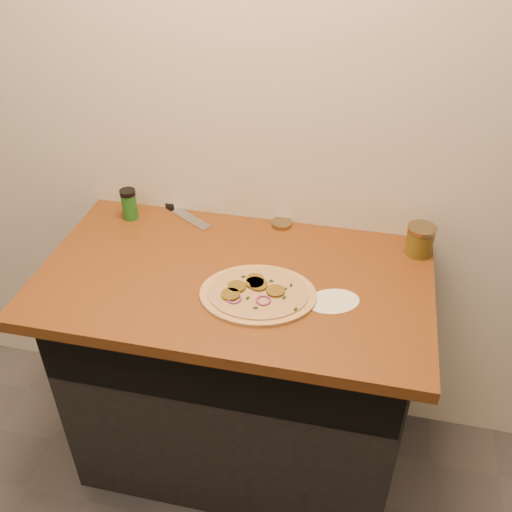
% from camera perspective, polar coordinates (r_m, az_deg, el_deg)
% --- Properties ---
extents(cabinet, '(1.10, 0.60, 0.86)m').
position_cam_1_polar(cabinet, '(2.09, -1.71, -11.55)').
color(cabinet, black).
rests_on(cabinet, ground).
extents(countertop, '(1.20, 0.70, 0.04)m').
position_cam_1_polar(countertop, '(1.76, -2.20, -2.32)').
color(countertop, brown).
rests_on(countertop, cabinet).
extents(pizza, '(0.38, 0.38, 0.02)m').
position_cam_1_polar(pizza, '(1.66, 0.14, -3.75)').
color(pizza, tan).
rests_on(pizza, countertop).
extents(chefs_knife, '(0.27, 0.19, 0.02)m').
position_cam_1_polar(chefs_knife, '(2.08, -8.16, 4.72)').
color(chefs_knife, '#B7BAC1').
rests_on(chefs_knife, countertop).
extents(mason_jar_lid, '(0.09, 0.09, 0.02)m').
position_cam_1_polar(mason_jar_lid, '(1.97, 2.57, 3.25)').
color(mason_jar_lid, '#8E7A52').
rests_on(mason_jar_lid, countertop).
extents(salsa_jar, '(0.09, 0.09, 0.10)m').
position_cam_1_polar(salsa_jar, '(1.88, 16.06, 1.57)').
color(salsa_jar, maroon).
rests_on(salsa_jar, countertop).
extents(spice_shaker, '(0.06, 0.06, 0.11)m').
position_cam_1_polar(spice_shaker, '(2.03, -12.57, 5.09)').
color(spice_shaker, '#1F621F').
rests_on(spice_shaker, countertop).
extents(flour_spill, '(0.21, 0.21, 0.00)m').
position_cam_1_polar(flour_spill, '(1.66, 7.71, -4.50)').
color(flour_spill, white).
rests_on(flour_spill, countertop).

